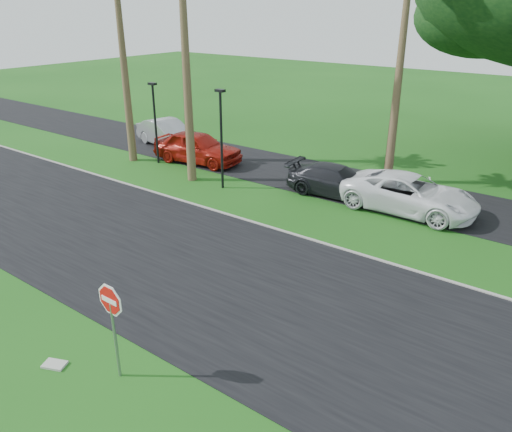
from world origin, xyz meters
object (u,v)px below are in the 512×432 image
object	(u,v)px
car_silver	(168,134)
car_minivan	(410,194)
stop_sign_near	(112,313)
car_red	(198,147)
car_dark	(337,181)

from	to	relation	value
car_silver	car_minivan	bearing A→B (deg)	-82.78
stop_sign_near	car_red	world-z (taller)	stop_sign_near
stop_sign_near	car_silver	bearing A→B (deg)	132.64
car_dark	car_minivan	bearing A→B (deg)	-92.88
car_silver	car_dark	xyz separation A→B (m)	(12.40, -1.42, -0.11)
car_silver	car_red	xyz separation A→B (m)	(3.79, -1.41, 0.06)
stop_sign_near	car_red	distance (m)	17.24
car_minivan	car_silver	bearing A→B (deg)	84.99
car_dark	car_minivan	world-z (taller)	car_minivan
stop_sign_near	car_minivan	world-z (taller)	stop_sign_near
car_red	car_dark	distance (m)	8.62
car_minivan	car_dark	bearing A→B (deg)	91.33
stop_sign_near	car_dark	xyz separation A→B (m)	(-1.64, 13.83, -1.09)
car_silver	car_red	size ratio (longest dim) A/B	0.96
car_minivan	car_red	bearing A→B (deg)	90.18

